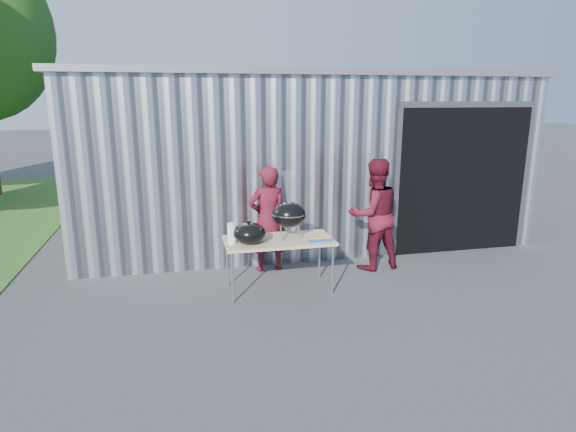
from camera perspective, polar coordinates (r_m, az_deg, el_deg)
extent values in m
plane|color=#39393C|center=(6.41, 1.72, -10.64)|extent=(80.00, 80.00, 0.00)
cube|color=silver|center=(10.65, -0.47, 7.60)|extent=(8.00, 6.00, 3.00)
cube|color=slate|center=(10.60, -0.49, 15.96)|extent=(8.20, 6.20, 0.10)
cube|color=black|center=(9.36, 18.08, 4.51)|extent=(2.40, 1.20, 2.50)
cube|color=#4C4C51|center=(8.77, 20.66, 12.28)|extent=(2.52, 0.08, 0.10)
cube|color=tan|center=(6.67, -1.12, -2.93)|extent=(1.50, 0.75, 0.04)
cylinder|color=silver|center=(6.40, -6.62, -7.32)|extent=(0.03, 0.03, 0.71)
cylinder|color=silver|center=(6.67, 5.30, -6.38)|extent=(0.03, 0.03, 0.71)
cylinder|color=silver|center=(6.99, -7.22, -5.50)|extent=(0.03, 0.03, 0.71)
cylinder|color=silver|center=(7.24, 3.74, -4.72)|extent=(0.03, 0.03, 0.71)
ellipsoid|color=black|center=(6.61, 0.09, 0.19)|extent=(0.47, 0.47, 0.35)
cylinder|color=silver|center=(6.60, 0.09, 0.29)|extent=(0.48, 0.48, 0.02)
cylinder|color=silver|center=(6.60, 0.09, 0.41)|extent=(0.45, 0.45, 0.01)
cylinder|color=silver|center=(6.79, -0.18, -1.39)|extent=(0.02, 0.02, 0.24)
cylinder|color=silver|center=(6.57, -0.80, -1.92)|extent=(0.02, 0.02, 0.24)
cylinder|color=silver|center=(6.63, 1.25, -1.80)|extent=(0.02, 0.02, 0.24)
cylinder|color=#B75C41|center=(6.57, -1.08, 0.47)|extent=(0.02, 0.14, 0.02)
cylinder|color=#B75C41|center=(6.58, -0.61, 0.49)|extent=(0.02, 0.14, 0.02)
cylinder|color=#B75C41|center=(6.59, -0.14, 0.52)|extent=(0.02, 0.14, 0.02)
cylinder|color=#B75C41|center=(6.60, 0.32, 0.54)|extent=(0.02, 0.14, 0.02)
cylinder|color=#B75C41|center=(6.62, 0.78, 0.57)|extent=(0.02, 0.14, 0.02)
cylinder|color=#B75C41|center=(6.63, 1.25, 0.59)|extent=(0.02, 0.14, 0.02)
cone|color=silver|center=(6.54, 0.09, 2.97)|extent=(0.20, 0.20, 0.55)
ellipsoid|color=black|center=(6.46, -4.60, -2.03)|extent=(0.44, 0.44, 0.29)
cylinder|color=black|center=(6.42, -4.62, -0.67)|extent=(0.05, 0.05, 0.03)
cylinder|color=white|center=(6.48, -6.67, -2.05)|extent=(0.12, 0.12, 0.28)
cube|color=white|center=(6.79, -6.08, -2.11)|extent=(0.20, 0.15, 0.10)
cube|color=#1C40BC|center=(6.56, 3.89, -2.86)|extent=(0.32, 0.06, 0.05)
cube|color=yellow|center=(6.55, 3.90, -2.60)|extent=(0.32, 0.06, 0.01)
imported|color=#54101F|center=(7.45, -2.40, -0.37)|extent=(0.63, 0.44, 1.66)
imported|color=#54101F|center=(7.65, 10.15, 0.18)|extent=(0.93, 0.76, 1.76)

